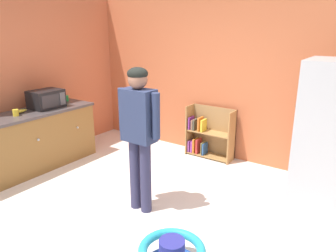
% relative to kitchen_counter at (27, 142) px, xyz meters
% --- Properties ---
extents(ground_plane, '(12.00, 12.00, 0.00)m').
position_rel_kitchen_counter_xyz_m(ground_plane, '(2.20, -0.06, -0.45)').
color(ground_plane, silver).
rests_on(ground_plane, ground).
extents(back_wall, '(5.20, 0.06, 2.70)m').
position_rel_kitchen_counter_xyz_m(back_wall, '(2.20, 2.27, 0.90)').
color(back_wall, '#C7663E').
rests_on(back_wall, ground).
extents(left_side_wall, '(0.06, 2.99, 2.70)m').
position_rel_kitchen_counter_xyz_m(left_side_wall, '(-0.43, 0.74, 0.90)').
color(left_side_wall, '#CA6943').
rests_on(left_side_wall, ground).
extents(kitchen_counter, '(0.65, 2.18, 0.90)m').
position_rel_kitchen_counter_xyz_m(kitchen_counter, '(0.00, 0.00, 0.00)').
color(kitchen_counter, brown).
rests_on(kitchen_counter, ground).
extents(refrigerator, '(0.73, 0.68, 1.78)m').
position_rel_kitchen_counter_xyz_m(refrigerator, '(3.89, 1.42, 0.44)').
color(refrigerator, '#B7BABF').
rests_on(refrigerator, ground).
extents(bookshelf, '(0.80, 0.28, 0.85)m').
position_rel_kitchen_counter_xyz_m(bookshelf, '(1.96, 2.08, -0.09)').
color(bookshelf, '#AB7D46').
rests_on(bookshelf, ground).
extents(standing_person, '(0.57, 0.23, 1.71)m').
position_rel_kitchen_counter_xyz_m(standing_person, '(2.11, 0.13, 0.59)').
color(standing_person, '#323152').
rests_on(standing_person, ground).
extents(microwave, '(0.37, 0.48, 0.28)m').
position_rel_kitchen_counter_xyz_m(microwave, '(-0.02, 0.42, 0.59)').
color(microwave, black).
rests_on(microwave, kitchen_counter).
extents(banana_bunch, '(0.12, 0.16, 0.04)m').
position_rel_kitchen_counter_xyz_m(banana_bunch, '(-0.06, 0.03, 0.48)').
color(banana_bunch, gold).
rests_on(banana_bunch, kitchen_counter).
extents(red_cup, '(0.08, 0.08, 0.09)m').
position_rel_kitchen_counter_xyz_m(red_cup, '(-0.17, 0.75, 0.50)').
color(red_cup, red).
rests_on(red_cup, kitchen_counter).
extents(yellow_cup, '(0.08, 0.08, 0.09)m').
position_rel_kitchen_counter_xyz_m(yellow_cup, '(0.04, -0.13, 0.50)').
color(yellow_cup, yellow).
rests_on(yellow_cup, kitchen_counter).
extents(green_cup, '(0.08, 0.08, 0.09)m').
position_rel_kitchen_counter_xyz_m(green_cup, '(-0.16, 0.91, 0.50)').
color(green_cup, green).
rests_on(green_cup, kitchen_counter).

